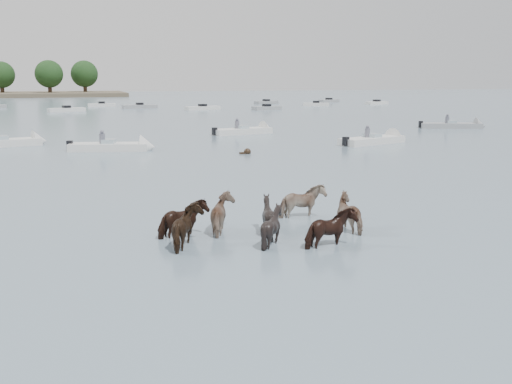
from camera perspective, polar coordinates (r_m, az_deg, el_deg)
name	(u,v)px	position (r m, az deg, el deg)	size (l,w,h in m)	color
ground	(247,243)	(16.26, -0.90, -5.08)	(400.00, 400.00, 0.00)	slate
pony_herd	(264,220)	(17.03, 0.80, -2.81)	(6.74, 4.41, 1.37)	black
swimming_pony	(247,152)	(35.59, -0.93, 3.94)	(0.72, 0.44, 0.44)	black
motorboat_a	(14,142)	(43.24, -22.70, 4.52)	(5.70, 2.90, 1.92)	silver
motorboat_b	(121,147)	(38.24, -13.10, 4.33)	(5.62, 2.85, 1.92)	silver
motorboat_c	(250,131)	(48.83, -0.62, 6.02)	(5.81, 2.96, 1.92)	silver
motorboat_d	(379,140)	(42.50, 12.04, 5.03)	(6.00, 3.49, 1.92)	silver
motorboat_e	(459,126)	(57.42, 19.33, 6.16)	(6.12, 3.60, 1.92)	gray
distant_flotilla	(88,106)	(95.08, -16.17, 8.07)	(102.63, 26.23, 0.93)	gray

